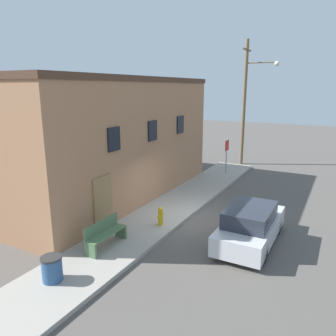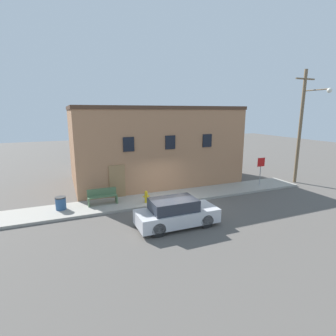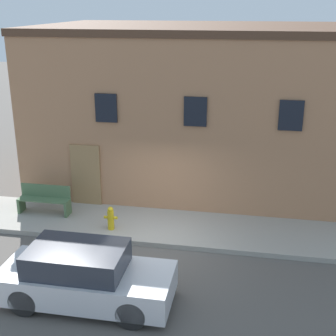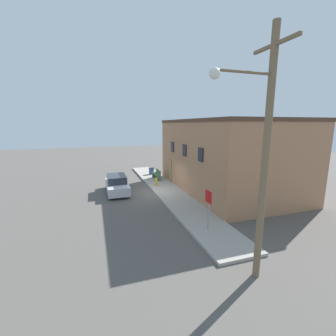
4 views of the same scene
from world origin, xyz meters
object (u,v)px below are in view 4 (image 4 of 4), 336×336
at_px(stop_sign, 208,203).
at_px(fire_hydrant, 156,182).
at_px(trash_bin, 151,171).
at_px(utility_pole, 262,151).
at_px(bench, 157,174).
at_px(parked_car, 117,184).

bearing_deg(stop_sign, fire_hydrant, -177.82).
xyz_separation_m(trash_bin, utility_pole, (17.04, -0.50, 4.05)).
bearing_deg(bench, utility_pole, -1.89).
relative_size(trash_bin, utility_pole, 0.08).
xyz_separation_m(stop_sign, bench, (-11.22, 0.41, -0.97)).
bearing_deg(utility_pole, stop_sign, 178.77).
xyz_separation_m(stop_sign, utility_pole, (3.56, -0.08, 2.99)).
xyz_separation_m(stop_sign, parked_car, (-8.37, -3.71, -0.91)).
height_order(trash_bin, parked_car, parked_car).
xyz_separation_m(bench, trash_bin, (-2.26, 0.01, -0.10)).
distance_m(fire_hydrant, trash_bin, 4.75).
xyz_separation_m(fire_hydrant, stop_sign, (8.79, 0.33, 1.06)).
xyz_separation_m(bench, utility_pole, (14.78, -0.49, 3.95)).
bearing_deg(fire_hydrant, parked_car, -82.89).
relative_size(utility_pole, parked_car, 2.14).
relative_size(stop_sign, bench, 1.23).
distance_m(trash_bin, utility_pole, 17.52).
height_order(trash_bin, utility_pole, utility_pole).
bearing_deg(trash_bin, fire_hydrant, -9.17).
distance_m(fire_hydrant, bench, 2.54).
relative_size(fire_hydrant, utility_pole, 0.09).
bearing_deg(utility_pole, trash_bin, 178.32).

